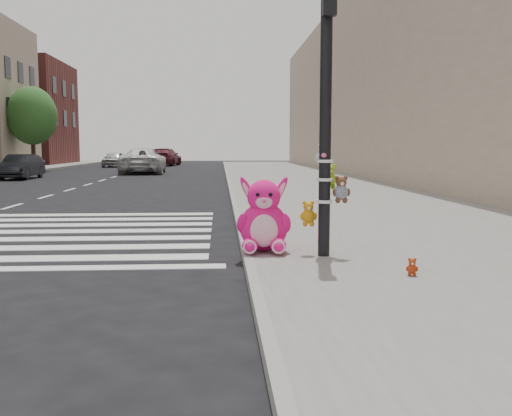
{
  "coord_description": "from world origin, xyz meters",
  "views": [
    {
      "loc": [
        1.18,
        -5.88,
        1.64
      ],
      "look_at": [
        1.69,
        2.31,
        0.75
      ],
      "focal_mm": 40.0,
      "sensor_mm": 36.0,
      "label": 1
    }
  ],
  "objects_px": {
    "signal_pole": "(326,130)",
    "car_white_near": "(143,161)",
    "car_dark_far": "(21,167)",
    "red_teddy": "(412,267)",
    "pink_bunny": "(264,220)"
  },
  "relations": [
    {
      "from": "signal_pole",
      "to": "pink_bunny",
      "type": "xyz_separation_m",
      "value": [
        -0.81,
        0.36,
        -1.27
      ]
    },
    {
      "from": "pink_bunny",
      "to": "red_teddy",
      "type": "height_order",
      "value": "pink_bunny"
    },
    {
      "from": "pink_bunny",
      "to": "red_teddy",
      "type": "distance_m",
      "value": 2.34
    },
    {
      "from": "signal_pole",
      "to": "pink_bunny",
      "type": "distance_m",
      "value": 1.55
    },
    {
      "from": "car_white_near",
      "to": "red_teddy",
      "type": "bearing_deg",
      "value": 101.03
    },
    {
      "from": "pink_bunny",
      "to": "car_white_near",
      "type": "bearing_deg",
      "value": 104.59
    },
    {
      "from": "signal_pole",
      "to": "red_teddy",
      "type": "distance_m",
      "value": 2.22
    },
    {
      "from": "signal_pole",
      "to": "car_dark_far",
      "type": "xyz_separation_m",
      "value": [
        -11.44,
        21.74,
        -1.23
      ]
    },
    {
      "from": "signal_pole",
      "to": "car_dark_far",
      "type": "distance_m",
      "value": 24.59
    },
    {
      "from": "car_white_near",
      "to": "signal_pole",
      "type": "bearing_deg",
      "value": 100.09
    },
    {
      "from": "red_teddy",
      "to": "car_white_near",
      "type": "bearing_deg",
      "value": 116.99
    },
    {
      "from": "pink_bunny",
      "to": "car_dark_far",
      "type": "height_order",
      "value": "car_dark_far"
    },
    {
      "from": "signal_pole",
      "to": "car_white_near",
      "type": "bearing_deg",
      "value": 102.48
    },
    {
      "from": "car_dark_far",
      "to": "red_teddy",
      "type": "bearing_deg",
      "value": -62.89
    },
    {
      "from": "car_dark_far",
      "to": "car_white_near",
      "type": "bearing_deg",
      "value": 46.97
    }
  ]
}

